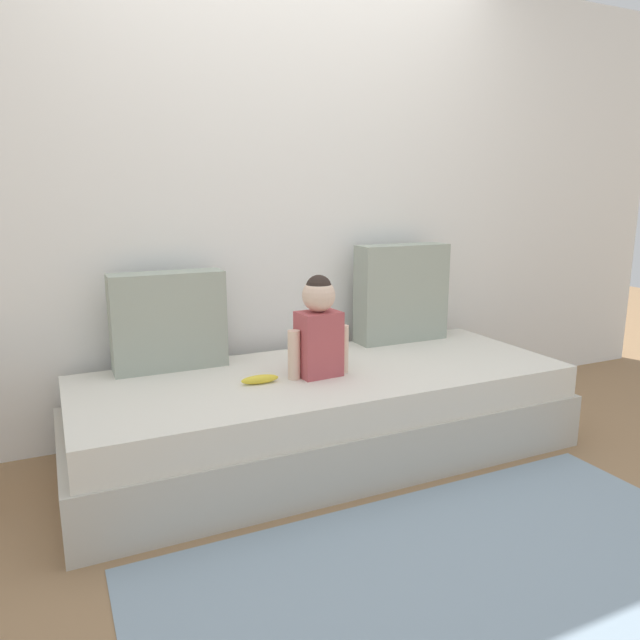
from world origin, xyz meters
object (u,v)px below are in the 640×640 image
(couch, at_px, (325,413))
(throw_pillow_right, at_px, (401,293))
(throw_pillow_left, at_px, (169,321))
(toddler, at_px, (319,327))
(banana, at_px, (260,379))

(couch, relative_size, throw_pillow_right, 4.34)
(couch, distance_m, throw_pillow_left, 0.86)
(couch, distance_m, throw_pillow_right, 0.89)
(throw_pillow_left, xyz_separation_m, throw_pillow_right, (1.30, 0.00, 0.04))
(toddler, bearing_deg, throw_pillow_left, 145.73)
(throw_pillow_right, bearing_deg, banana, -157.68)
(couch, bearing_deg, throw_pillow_left, 150.87)
(banana, bearing_deg, couch, 7.44)
(couch, distance_m, toddler, 0.44)
(throw_pillow_left, bearing_deg, toddler, -34.27)
(couch, xyz_separation_m, toddler, (-0.05, -0.04, 0.44))
(couch, bearing_deg, banana, -172.56)
(throw_pillow_left, height_order, banana, throw_pillow_left)
(couch, xyz_separation_m, banana, (-0.34, -0.04, 0.23))
(couch, bearing_deg, toddler, -140.88)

